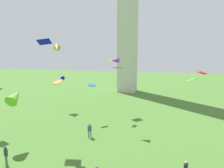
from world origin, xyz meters
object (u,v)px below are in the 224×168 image
person_1 (90,130)px  kite_flying_6 (15,96)px  person_2 (6,154)px  kite_flying_1 (61,78)px  kite_flying_5 (115,60)px  kite_flying_7 (44,42)px  kite_flying_9 (118,68)px  kite_flying_2 (57,49)px  kite_flying_3 (92,85)px  kite_flying_11 (58,82)px  kite_flying_0 (202,73)px  kite_flying_10 (111,60)px  kite_flying_8 (191,80)px

person_1 → kite_flying_6: 9.82m
person_2 → kite_flying_1: bearing=-41.1°
kite_flying_5 → kite_flying_7: kite_flying_7 is taller
person_2 → kite_flying_7: (-0.19, 6.97, 11.08)m
kite_flying_7 → kite_flying_9: bearing=48.3°
person_2 → kite_flying_5: bearing=-85.4°
kite_flying_2 → kite_flying_3: kite_flying_2 is taller
kite_flying_6 → kite_flying_11: size_ratio=1.90×
kite_flying_0 → kite_flying_1: 24.51m
kite_flying_1 → person_1: bearing=75.6°
kite_flying_6 → kite_flying_11: (5.83, 0.11, 1.93)m
kite_flying_7 → kite_flying_11: (3.46, -2.64, -4.51)m
kite_flying_6 → kite_flying_1: bearing=-90.2°
person_2 → kite_flying_1: (-5.26, 18.39, 5.12)m
kite_flying_6 → kite_flying_10: kite_flying_10 is taller
kite_flying_0 → kite_flying_8: kite_flying_8 is taller
kite_flying_1 → kite_flying_6: size_ratio=0.54×
person_1 → kite_flying_10: size_ratio=1.66×
kite_flying_10 → person_2: bearing=164.8°
kite_flying_0 → kite_flying_8: (-2.24, -9.60, 0.09)m
kite_flying_9 → person_1: bearing=-140.7°
kite_flying_1 → kite_flying_9: bearing=127.9°
person_1 → kite_flying_11: (-1.89, -3.76, 6.61)m
person_2 → kite_flying_7: bearing=-55.6°
person_2 → kite_flying_6: size_ratio=0.69×
kite_flying_2 → kite_flying_7: (6.92, -13.15, 0.24)m
kite_flying_3 → kite_flying_10: size_ratio=1.26×
kite_flying_11 → person_1: bearing=-45.9°
kite_flying_1 → kite_flying_3: 9.08m
kite_flying_1 → kite_flying_9: (10.89, 1.47, 2.12)m
kite_flying_3 → kite_flying_9: bearing=-168.4°
person_1 → kite_flying_0: 16.59m
person_1 → kite_flying_6: bearing=138.8°
kite_flying_3 → kite_flying_8: 16.99m
kite_flying_3 → kite_flying_11: (0.44, -9.99, 1.87)m
kite_flying_5 → kite_flying_3: bearing=-103.8°
kite_flying_2 → kite_flying_11: (10.38, -15.79, -4.27)m
kite_flying_0 → kite_flying_11: bearing=77.4°
kite_flying_2 → kite_flying_5: 15.94m
kite_flying_3 → kite_flying_11: bearing=40.8°
kite_flying_5 → person_2: bearing=-26.2°
kite_flying_3 → kite_flying_7: 10.19m
kite_flying_5 → kite_flying_11: size_ratio=0.87×
kite_flying_1 → kite_flying_5: 13.87m
kite_flying_7 → kite_flying_9: kite_flying_7 is taller
person_2 → kite_flying_10: (4.98, 17.52, 8.62)m
person_1 → kite_flying_1: size_ratio=1.23×
person_1 → kite_flying_10: 12.80m
kite_flying_2 → kite_flying_1: bearing=-75.1°
kite_flying_2 → kite_flying_8: (23.67, -15.49, -3.61)m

